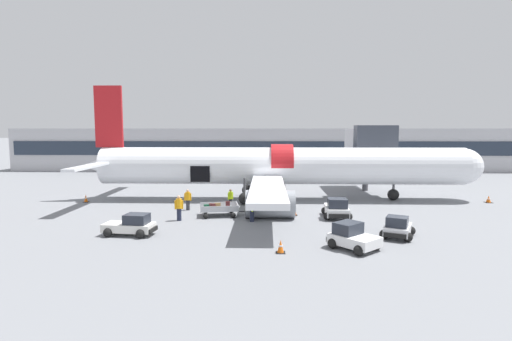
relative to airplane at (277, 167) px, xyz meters
name	(u,v)px	position (x,y,z in m)	size (l,w,h in m)	color
ground_plane	(271,208)	(-0.51, -4.01, -2.99)	(500.00, 500.00, 0.00)	slate
terminal_strip	(269,148)	(-0.51, 30.26, 0.27)	(78.96, 14.00, 6.52)	#B2B2B7
jet_bridge_stub	(368,144)	(9.48, 4.93, 1.99)	(3.86, 8.33, 6.81)	#4C4C51
airplane	(277,167)	(0.00, 0.00, 0.00)	(36.23, 29.36, 10.35)	white
baggage_tug_lead	(337,209)	(4.22, -7.36, -2.34)	(2.17, 3.04, 1.49)	white
baggage_tug_mid	(131,226)	(-9.18, -12.48, -2.41)	(3.26, 2.03, 1.32)	silver
baggage_tug_rear	(398,228)	(6.92, -12.63, -2.42)	(2.43, 2.79, 1.34)	silver
baggage_tug_spare	(353,238)	(3.76, -14.92, -2.38)	(2.91, 2.98, 1.40)	white
baggage_cart_loading	(219,209)	(-4.43, -6.88, -2.51)	(3.82, 2.48, 1.09)	#B7BABF
ground_crew_loader_a	(230,198)	(-3.86, -3.93, -2.17)	(0.50, 0.50, 1.56)	black
ground_crew_loader_b	(252,209)	(-1.92, -8.74, -2.12)	(0.43, 0.58, 1.66)	#1E2338
ground_crew_driver	(188,199)	(-7.19, -4.87, -2.11)	(0.58, 0.40, 1.68)	#2D2D33
ground_crew_supervisor	(179,207)	(-7.09, -8.55, -2.04)	(0.63, 0.51, 1.80)	#1E2338
ground_crew_helper	(250,199)	(-2.20, -4.69, -2.14)	(0.52, 0.52, 1.61)	black
ground_crew_marshal	(271,197)	(-0.56, -4.17, -2.05)	(0.62, 0.44, 1.79)	black
safety_cone_nose	(489,199)	(18.66, -0.95, -2.71)	(0.58, 0.58, 0.62)	black
safety_cone_engine_left	(281,247)	(-0.16, -15.77, -2.67)	(0.49, 0.49, 0.69)	black
safety_cone_wingtip	(294,211)	(1.20, -6.62, -2.66)	(0.44, 0.44, 0.71)	black
safety_cone_tail	(86,199)	(-16.92, -1.66, -2.67)	(0.44, 0.44, 0.69)	black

